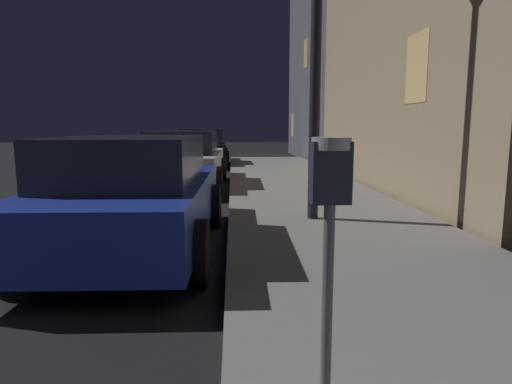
{
  "coord_description": "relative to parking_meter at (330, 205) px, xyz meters",
  "views": [
    {
      "loc": [
        4.07,
        -1.76,
        1.56
      ],
      "look_at": [
        4.25,
        1.43,
        1.07
      ],
      "focal_mm": 30.56,
      "sensor_mm": 36.0,
      "label": 1
    }
  ],
  "objects": [
    {
      "name": "parking_meter",
      "position": [
        0.0,
        0.0,
        0.0
      ],
      "size": [
        0.19,
        0.19,
        1.36
      ],
      "color": "#59595B",
      "rests_on": "sidewalk"
    },
    {
      "name": "car_blue",
      "position": [
        -1.7,
        3.33,
        -0.46
      ],
      "size": [
        2.07,
        4.13,
        1.43
      ],
      "color": "navy",
      "rests_on": "ground"
    },
    {
      "name": "car_silver",
      "position": [
        -1.7,
        8.98,
        -0.46
      ],
      "size": [
        2.08,
        4.3,
        1.43
      ],
      "color": "#B7B7BF",
      "rests_on": "ground"
    },
    {
      "name": "building_far",
      "position": [
        6.14,
        17.88,
        4.19
      ],
      "size": [
        6.77,
        10.31,
        10.73
      ],
      "color": "#4C4C56",
      "rests_on": "ground"
    },
    {
      "name": "car_black",
      "position": [
        -1.69,
        15.04,
        -0.48
      ],
      "size": [
        2.19,
        4.08,
        1.43
      ],
      "color": "black",
      "rests_on": "ground"
    }
  ]
}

